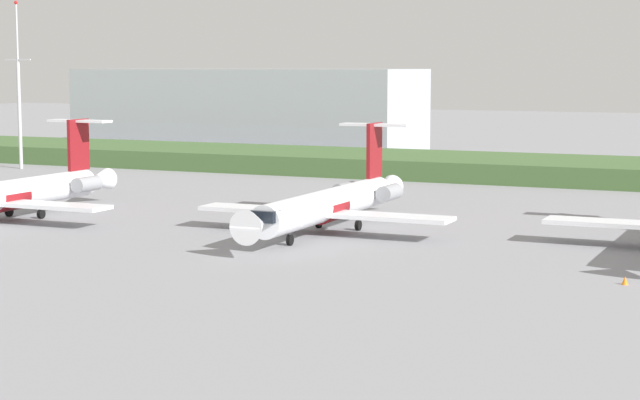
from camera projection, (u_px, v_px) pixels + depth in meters
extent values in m
plane|color=gray|center=(392.00, 211.00, 109.76)|extent=(500.00, 500.00, 0.00)
cube|color=#426033|center=(492.00, 167.00, 143.06)|extent=(320.00, 20.00, 2.54)
cylinder|color=silver|center=(8.00, 195.00, 102.24)|extent=(2.70, 24.00, 2.70)
cone|color=silver|center=(97.00, 181.00, 114.91)|extent=(2.30, 4.00, 2.29)
cylinder|color=maroon|center=(8.00, 196.00, 102.26)|extent=(2.76, 3.60, 2.76)
cube|color=silver|center=(52.00, 206.00, 99.00)|extent=(11.00, 3.20, 0.36)
cube|color=maroon|center=(78.00, 145.00, 111.72)|extent=(0.36, 3.20, 5.20)
cube|color=silver|center=(80.00, 121.00, 111.70)|extent=(6.80, 1.80, 0.24)
cylinder|color=gray|center=(50.00, 182.00, 111.46)|extent=(1.50, 3.40, 1.50)
cylinder|color=gray|center=(87.00, 184.00, 109.63)|extent=(1.50, 3.40, 1.50)
cylinder|color=black|center=(9.00, 212.00, 105.43)|extent=(0.35, 0.90, 0.90)
cylinder|color=black|center=(41.00, 214.00, 103.88)|extent=(0.35, 0.90, 0.90)
cylinder|color=silver|center=(327.00, 205.00, 94.80)|extent=(2.70, 24.00, 2.70)
cone|color=silver|center=(255.00, 225.00, 82.58)|extent=(2.70, 3.00, 2.70)
cone|color=silver|center=(385.00, 188.00, 107.47)|extent=(2.29, 4.00, 2.29)
cube|color=black|center=(266.00, 216.00, 84.24)|extent=(2.03, 1.80, 0.90)
cylinder|color=maroon|center=(327.00, 206.00, 94.82)|extent=(2.76, 3.60, 2.76)
cube|color=silver|center=(261.00, 209.00, 96.37)|extent=(11.00, 3.20, 0.36)
cube|color=silver|center=(387.00, 217.00, 91.56)|extent=(11.00, 3.20, 0.36)
cube|color=maroon|center=(374.00, 150.00, 104.28)|extent=(0.36, 3.20, 5.20)
cube|color=silver|center=(376.00, 125.00, 104.26)|extent=(6.80, 1.80, 0.24)
cylinder|color=gray|center=(345.00, 190.00, 104.02)|extent=(1.50, 3.40, 1.50)
cylinder|color=gray|center=(390.00, 193.00, 102.18)|extent=(1.50, 3.40, 1.50)
cylinder|color=gray|center=(290.00, 233.00, 88.24)|extent=(0.20, 0.20, 0.65)
cylinder|color=black|center=(290.00, 240.00, 88.30)|extent=(0.30, 0.90, 0.90)
cylinder|color=black|center=(319.00, 223.00, 97.99)|extent=(0.35, 0.90, 0.90)
cylinder|color=black|center=(358.00, 225.00, 96.44)|extent=(0.35, 0.90, 0.90)
cube|color=silver|center=(614.00, 223.00, 87.80)|extent=(11.00, 3.20, 0.36)
cylinder|color=#B2B2B7|center=(20.00, 116.00, 154.21)|extent=(0.50, 0.50, 14.87)
cylinder|color=#B2B2B7|center=(17.00, 33.00, 152.83)|extent=(0.28, 0.28, 8.00)
cube|color=#B2B2B7|center=(18.00, 60.00, 153.27)|extent=(4.40, 0.20, 0.20)
sphere|color=red|center=(16.00, 3.00, 152.32)|extent=(0.50, 0.50, 0.50)
cube|color=#9EA3AD|center=(248.00, 110.00, 186.93)|extent=(58.52, 20.37, 13.90)
cone|color=orange|center=(625.00, 281.00, 72.46)|extent=(0.44, 0.44, 0.55)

